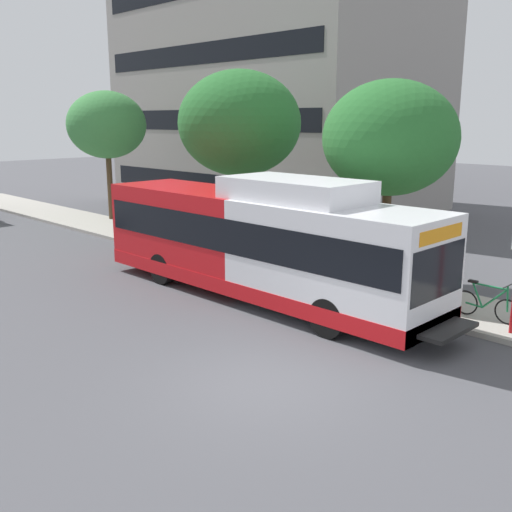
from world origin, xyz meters
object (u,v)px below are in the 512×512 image
Objects in this scene: street_tree_near_stop at (390,138)px; bicycle_parked at (486,304)px; transit_bus at (259,242)px; street_tree_mid_block at (240,124)px; street_tree_far_block at (107,125)px.

bicycle_parked is at bearing -107.19° from street_tree_near_stop.
transit_bus is 6.44m from bicycle_parked.
street_tree_mid_block reaches higher than bicycle_parked.
street_tree_far_block is at bearing 85.51° from bicycle_parked.
street_tree_far_block is at bearing 89.70° from street_tree_mid_block.
street_tree_mid_block is at bearing 51.41° from transit_bus.
street_tree_near_stop is (1.21, 3.90, 4.08)m from bicycle_parked.
street_tree_far_block is (4.12, 14.91, 3.21)m from transit_bus.
street_tree_near_stop is 0.97× the size of street_tree_far_block.
transit_bus is 1.96× the size of street_tree_near_stop.
bicycle_parked is 5.77m from street_tree_near_stop.
bicycle_parked is at bearing -66.82° from transit_bus.
transit_bus is 1.89× the size of street_tree_far_block.
street_tree_near_stop is 0.90× the size of street_tree_mid_block.
street_tree_near_stop is at bearing -91.43° from street_tree_far_block.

